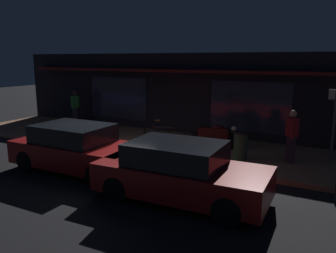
# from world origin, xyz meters

# --- Properties ---
(ground_plane) EXTENTS (60.00, 60.00, 0.00)m
(ground_plane) POSITION_xyz_m (0.00, 0.00, 0.00)
(ground_plane) COLOR black
(sidewalk_slab) EXTENTS (18.00, 4.00, 0.15)m
(sidewalk_slab) POSITION_xyz_m (0.00, 3.00, 0.07)
(sidewalk_slab) COLOR #8C6047
(sidewalk_slab) RESTS_ON ground_plane
(storefront_building) EXTENTS (18.00, 3.30, 3.60)m
(storefront_building) POSITION_xyz_m (0.00, 6.39, 1.80)
(storefront_building) COLOR black
(storefront_building) RESTS_ON ground_plane
(motorcycle) EXTENTS (1.70, 0.57, 0.97)m
(motorcycle) POSITION_xyz_m (2.46, 3.20, 0.65)
(motorcycle) COLOR black
(motorcycle) RESTS_ON sidewalk_slab
(bicycle_parked) EXTENTS (1.60, 0.59, 0.91)m
(bicycle_parked) POSITION_xyz_m (0.30, 3.28, 0.51)
(bicycle_parked) COLOR black
(bicycle_parked) RESTS_ON sidewalk_slab
(person_photographer) EXTENTS (0.44, 0.59, 1.67)m
(person_photographer) POSITION_xyz_m (-5.21, 4.16, 1.03)
(person_photographer) COLOR #28232D
(person_photographer) RESTS_ON sidewalk_slab
(person_bystander) EXTENTS (0.40, 0.62, 1.67)m
(person_bystander) POSITION_xyz_m (5.18, 2.70, 1.03)
(person_bystander) COLOR #28232D
(person_bystander) RESTS_ON sidewalk_slab
(sign_post) EXTENTS (0.44, 0.09, 2.40)m
(sign_post) POSITION_xyz_m (6.30, 3.22, 1.51)
(sign_post) COLOR #47474C
(sign_post) RESTS_ON sidewalk_slab
(trash_bin) EXTENTS (0.48, 0.48, 0.93)m
(trash_bin) POSITION_xyz_m (3.70, 2.30, 0.62)
(trash_bin) COLOR #2D4C33
(trash_bin) RESTS_ON sidewalk_slab
(parked_car_far) EXTENTS (4.13, 1.83, 1.42)m
(parked_car_far) POSITION_xyz_m (-0.43, -0.78, 0.70)
(parked_car_far) COLOR black
(parked_car_far) RESTS_ON ground_plane
(parked_car_across) EXTENTS (4.18, 1.95, 1.42)m
(parked_car_across) POSITION_xyz_m (3.30, -1.22, 0.70)
(parked_car_across) COLOR black
(parked_car_across) RESTS_ON ground_plane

